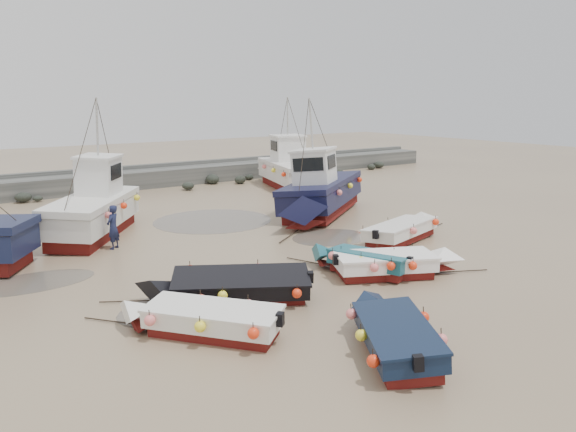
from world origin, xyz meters
The scene contains 16 objects.
ground centered at (0.00, 0.00, 0.00)m, with size 120.00×120.00×0.00m, color #958160.
seawall centered at (0.05, 21.99, 0.63)m, with size 60.00×4.92×1.50m.
puddle_a centered at (-4.08, -0.99, 0.00)m, with size 5.09×5.09×0.01m, color #5A5247.
puddle_b centered at (4.63, 3.16, 0.00)m, with size 3.69×3.69×0.01m, color #5A5247.
puddle_c centered at (-7.86, 4.19, 0.00)m, with size 4.24×4.24×0.01m, color #5A5247.
puddle_d centered at (1.90, 9.38, 0.00)m, with size 6.13×6.13×0.01m, color #5A5247.
dinghy_0 centered at (-5.03, -3.09, 0.55)m, with size 4.19×5.06×1.43m.
dinghy_1 centered at (-1.45, -6.75, 0.55)m, with size 3.71×5.30×1.43m.
dinghy_2 centered at (2.16, -1.55, 0.57)m, with size 2.52×4.95×1.43m.
dinghy_3 centered at (7.08, 0.88, 0.54)m, with size 6.45×2.87×1.43m.
dinghy_4 centered at (-3.09, -1.21, 0.54)m, with size 6.09×4.07×1.43m.
dinghy_5 centered at (2.90, -2.52, 0.55)m, with size 5.50×3.34×1.43m.
cabin_boat_1 centered at (-3.79, 9.96, 1.35)m, with size 6.83×8.60×6.22m.
cabin_boat_2 centered at (7.18, 7.11, 1.32)m, with size 9.56×7.30×6.22m.
cabin_boat_3 centered at (11.57, 16.10, 1.34)m, with size 5.11×10.12×6.22m.
person centered at (-4.06, 6.92, 0.00)m, with size 0.68×0.45×1.87m, color #171C39.
Camera 1 is at (-11.30, -15.98, 6.30)m, focal length 35.00 mm.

